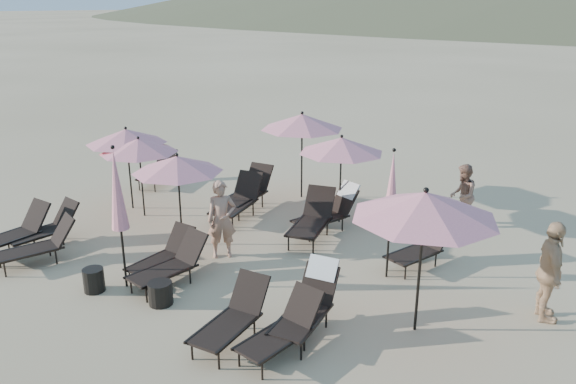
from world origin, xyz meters
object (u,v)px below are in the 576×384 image
Objects in this scene: lounger_4 at (283,329)px; umbrella_closed_1 at (392,189)px; umbrella_open_3 at (302,122)px; beachgoer_a at (222,219)px; lounger_10 at (331,209)px; lounger_5 at (309,302)px; lounger_11 at (423,244)px; umbrella_open_2 at (425,205)px; lounger_13 at (233,316)px; beachgoer_c at (550,272)px; lounger_7 at (247,191)px; umbrella_closed_0 at (117,191)px; umbrella_open_5 at (126,136)px; lounger_12 at (46,227)px; side_table_1 at (160,293)px; lounger_3 at (164,255)px; lounger_6 at (159,170)px; lounger_2 at (171,264)px; lounger_1 at (39,244)px; lounger_8 at (238,200)px; umbrella_open_1 at (177,164)px; umbrella_open_0 at (139,146)px; beachgoer_b at (462,195)px; umbrella_open_4 at (341,145)px; lounger_9 at (312,218)px; side_table_0 at (94,280)px; lounger_0 at (15,231)px.

umbrella_closed_1 is at bearing 92.22° from lounger_4.
umbrella_open_3 reaches higher than beachgoer_a.
lounger_10 is 2.88m from beachgoer_a.
lounger_5 is 1.06× the size of lounger_11.
lounger_13 is at bearing -139.82° from umbrella_open_2.
umbrella_open_3 is 5.15m from umbrella_closed_1.
beachgoer_c is at bearing 43.00° from umbrella_open_2.
umbrella_closed_0 reaches higher than lounger_7.
lounger_12 is at bearing -83.55° from umbrella_open_5.
lounger_3 is at bearing 133.01° from side_table_1.
lounger_4 is (3.53, -0.87, 0.01)m from lounger_3.
lounger_12 is (-7.37, -3.84, -0.04)m from lounger_11.
lounger_6 is 0.68× the size of umbrella_open_2.
lounger_6 is 0.91× the size of lounger_7.
beachgoer_a is (1.41, -2.63, 0.35)m from lounger_7.
lounger_6 is 8.87m from lounger_13.
lounger_4 is 0.80m from lounger_5.
lounger_2 is 3.13m from lounger_4.
lounger_11 reaches higher than lounger_1.
lounger_6 is 11.35m from beachgoer_c.
beachgoer_c is at bearing -36.26° from beachgoer_a.
umbrella_closed_0 reaches higher than lounger_6.
lounger_8 is at bearing 20.70° from umbrella_open_5.
umbrella_open_1 is (-1.20, 1.49, 1.45)m from lounger_2.
umbrella_open_0 reaches higher than beachgoer_b.
lounger_2 is 5.07m from umbrella_open_4.
side_table_0 is (-2.06, -4.49, -0.26)m from lounger_9.
umbrella_open_4 is at bearing 105.01° from lounger_5.
beachgoer_a is at bearing 151.79° from lounger_4.
lounger_13 is 0.79× the size of umbrella_open_0.
lounger_10 is at bearing 4.01° from lounger_8.
lounger_6 reaches higher than lounger_2.
lounger_6 is 0.71× the size of umbrella_open_3.
umbrella_open_2 is 8.62m from umbrella_open_5.
beachgoer_c is at bearing 2.88° from umbrella_open_0.
umbrella_open_3 is at bearing 138.84° from umbrella_open_2.
umbrella_open_1 reaches higher than lounger_10.
lounger_12 is at bearing -170.74° from lounger_3.
umbrella_open_5 is (1.00, -1.91, 1.52)m from lounger_6.
lounger_10 is at bearing 138.52° from umbrella_open_2.
lounger_3 is 0.53× the size of umbrella_closed_0.
lounger_11 is (2.56, -0.58, -0.04)m from lounger_10.
lounger_2 reaches higher than side_table_1.
umbrella_open_2 is 5.33m from beachgoer_b.
lounger_2 is 0.97× the size of lounger_6.
lounger_6 is at bearing 58.47° from beachgoer_c.
umbrella_open_2 is at bearing 22.35° from lounger_2.
umbrella_open_2 is (5.73, -0.35, 0.33)m from umbrella_open_1.
lounger_0 is at bearing -110.22° from lounger_12.
lounger_6 reaches higher than side_table_1.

